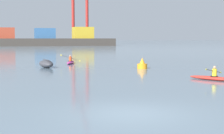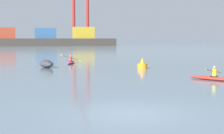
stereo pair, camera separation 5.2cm
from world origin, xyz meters
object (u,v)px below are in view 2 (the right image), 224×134
gantry_crane_west_mid (81,3)px  capsized_dinghy (46,64)px  kayak_red (213,78)px  container_barge (46,39)px  channel_buoy (142,65)px  kayak_magenta (71,62)px

gantry_crane_west_mid → capsized_dinghy: bearing=-102.6°
kayak_red → container_barge: bearing=91.1°
container_barge → kayak_red: (1.90, -101.31, -2.08)m
container_barge → channel_buoy: container_barge is taller
channel_buoy → kayak_magenta: size_ratio=0.29×
container_barge → kayak_red: size_ratio=15.20×
container_barge → kayak_magenta: (-4.79, -84.20, -2.08)m
capsized_dinghy → kayak_red: kayak_red is taller
gantry_crane_west_mid → kayak_magenta: size_ratio=9.66×
gantry_crane_west_mid → container_barge: bearing=-135.1°
gantry_crane_west_mid → capsized_dinghy: (-23.27, -104.03, -16.43)m
channel_buoy → kayak_magenta: 9.52m
kayak_magenta → container_barge: bearing=86.7°
capsized_dinghy → channel_buoy: channel_buoy is taller
channel_buoy → kayak_red: 9.28m
gantry_crane_west_mid → kayak_red: size_ratio=10.23×
gantry_crane_west_mid → channel_buoy: (-15.01, -107.56, -16.42)m
capsized_dinghy → kayak_red: size_ratio=0.86×
channel_buoy → gantry_crane_west_mid: bearing=82.1°
gantry_crane_west_mid → channel_buoy: bearing=-97.9°
container_barge → gantry_crane_west_mid: size_ratio=1.49×
kayak_red → capsized_dinghy: bearing=127.3°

